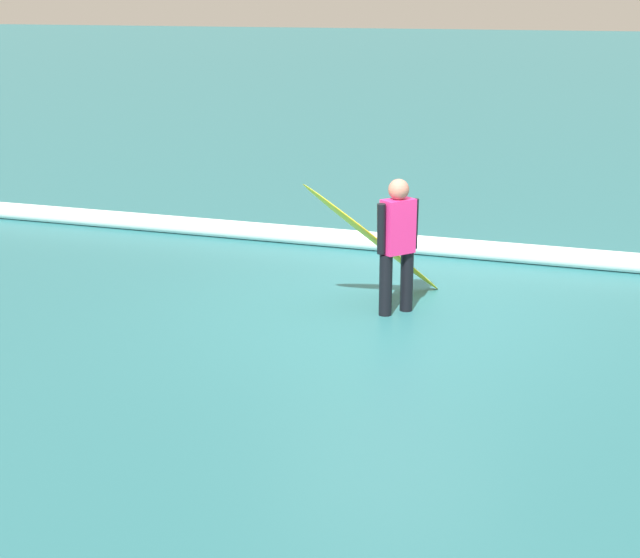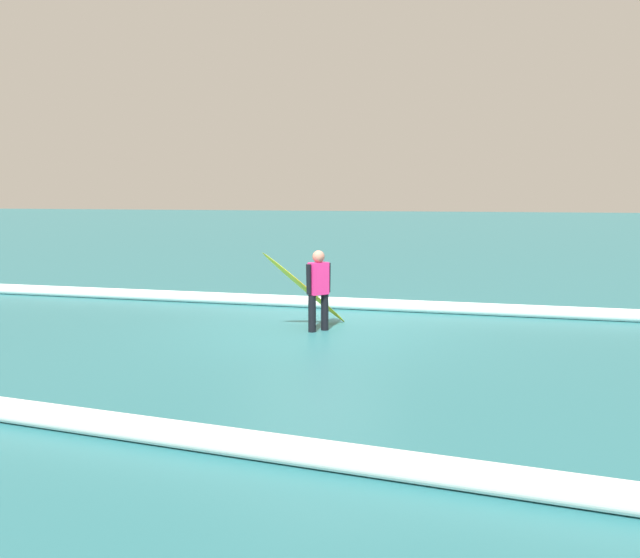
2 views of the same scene
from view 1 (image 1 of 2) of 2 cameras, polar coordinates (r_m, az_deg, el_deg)
name	(u,v)px [view 1 (image 1 of 2)]	position (r m, az deg, el deg)	size (l,w,h in m)	color
ground_plane	(389,311)	(10.19, 4.22, -1.94)	(189.99, 189.99, 0.00)	#26636A
surfer	(397,239)	(9.90, 4.74, 2.42)	(0.36, 0.46, 1.46)	black
surfboard	(375,240)	(10.24, 3.36, 2.39)	(1.32, 1.67, 1.48)	yellow
wave_crest_foreground	(321,237)	(12.80, 0.06, 2.59)	(0.25, 0.25, 23.03)	white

